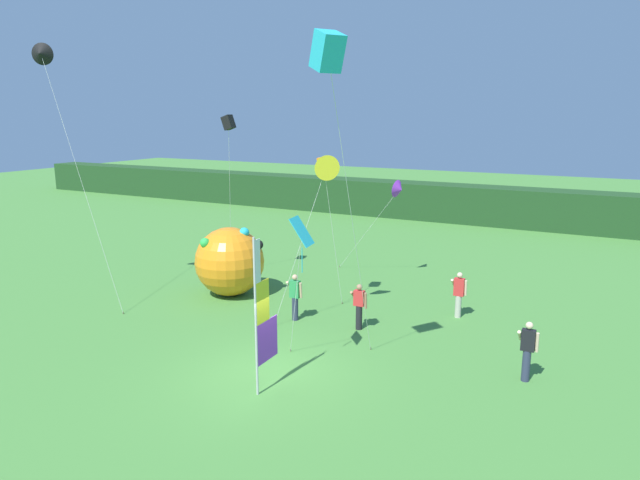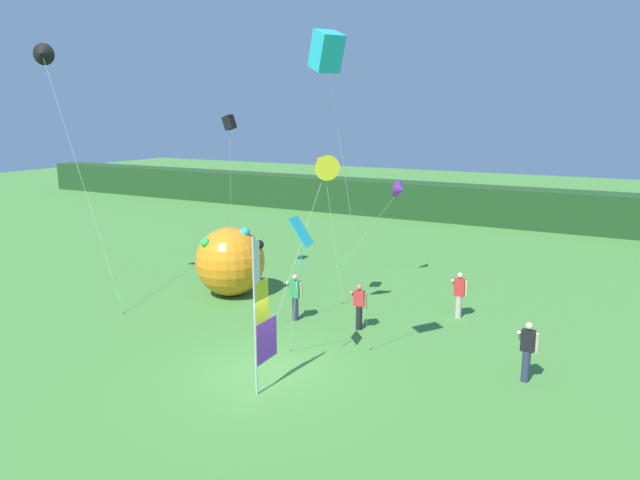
% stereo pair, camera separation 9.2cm
% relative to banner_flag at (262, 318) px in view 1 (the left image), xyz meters
% --- Properties ---
extents(ground_plane, '(120.00, 120.00, 0.00)m').
position_rel_banner_flag_xyz_m(ground_plane, '(-0.36, 0.72, -2.01)').
color(ground_plane, '#478438').
extents(distant_treeline, '(80.00, 2.40, 2.47)m').
position_rel_banner_flag_xyz_m(distant_treeline, '(-0.36, 26.51, -0.78)').
color(distant_treeline, '#1E421E').
rests_on(distant_treeline, ground).
extents(banner_flag, '(0.06, 1.03, 4.20)m').
position_rel_banner_flag_xyz_m(banner_flag, '(0.00, 0.00, 0.00)').
color(banner_flag, '#B7B7BC').
rests_on(banner_flag, ground).
extents(person_near_banner, '(0.55, 0.48, 1.67)m').
position_rel_banner_flag_xyz_m(person_near_banner, '(-1.86, 4.91, -1.12)').
color(person_near_banner, '#2D334C').
rests_on(person_near_banner, ground).
extents(person_mid_field, '(0.55, 0.48, 1.59)m').
position_rel_banner_flag_xyz_m(person_mid_field, '(0.50, 5.14, -1.17)').
color(person_mid_field, black).
rests_on(person_mid_field, ground).
extents(person_far_left, '(0.55, 0.48, 1.70)m').
position_rel_banner_flag_xyz_m(person_far_left, '(6.07, 3.74, -1.10)').
color(person_far_left, '#2D334C').
rests_on(person_far_left, ground).
extents(person_far_right, '(0.55, 0.48, 1.67)m').
position_rel_banner_flag_xyz_m(person_far_right, '(3.19, 7.85, -1.12)').
color(person_far_right, '#B7B2A3').
rests_on(person_far_right, ground).
extents(inflatable_balloon, '(2.76, 2.76, 2.80)m').
position_rel_banner_flag_xyz_m(inflatable_balloon, '(-5.61, 6.21, -0.62)').
color(inflatable_balloon, orange).
rests_on(inflatable_balloon, ground).
extents(kite_cyan_box_0, '(0.96, 4.07, 8.97)m').
position_rel_banner_flag_xyz_m(kite_cyan_box_0, '(1.81, 0.13, 6.46)').
color(kite_cyan_box_0, brown).
rests_on(kite_cyan_box_0, ground).
extents(kite_black_box_1, '(1.26, 1.37, 7.13)m').
position_rel_banner_flag_xyz_m(kite_black_box_1, '(-6.65, 7.85, 4.74)').
color(kite_black_box_1, brown).
rests_on(kite_black_box_1, ground).
extents(kite_purple_delta_2, '(3.47, 1.35, 4.43)m').
position_rel_banner_flag_xyz_m(kite_purple_delta_2, '(-0.33, 11.11, 2.01)').
color(kite_purple_delta_2, brown).
rests_on(kite_purple_delta_2, ground).
extents(kite_yellow_delta_3, '(1.81, 1.78, 5.85)m').
position_rel_banner_flag_xyz_m(kite_yellow_delta_3, '(-0.89, 5.38, 3.38)').
color(kite_yellow_delta_3, brown).
rests_on(kite_yellow_delta_3, ground).
extents(kite_black_delta_4, '(3.43, 0.63, 9.62)m').
position_rel_banner_flag_xyz_m(kite_black_delta_4, '(-10.73, 2.50, 7.17)').
color(kite_black_delta_4, brown).
rests_on(kite_black_delta_4, ground).
extents(kite_orange_box_5, '(0.61, 1.26, 5.69)m').
position_rel_banner_flag_xyz_m(kite_orange_box_5, '(-1.42, 6.28, 3.33)').
color(kite_orange_box_5, brown).
rests_on(kite_orange_box_5, ground).
extents(kite_cyan_diamond_6, '(1.34, 1.43, 4.45)m').
position_rel_banner_flag_xyz_m(kite_cyan_diamond_6, '(0.37, 1.45, 1.90)').
color(kite_cyan_diamond_6, brown).
rests_on(kite_cyan_diamond_6, ground).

